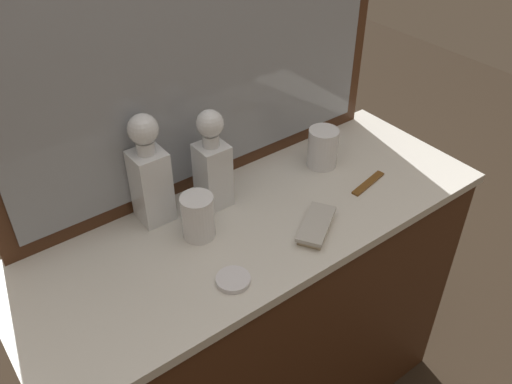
{
  "coord_description": "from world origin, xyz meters",
  "views": [
    {
      "loc": [
        -0.6,
        -0.8,
        1.67
      ],
      "look_at": [
        0.0,
        0.0,
        0.9
      ],
      "focal_mm": 37.96,
      "sensor_mm": 36.0,
      "label": 1
    }
  ],
  "objects": [
    {
      "name": "dresser",
      "position": [
        0.0,
        0.0,
        0.41
      ],
      "size": [
        1.21,
        0.45,
        0.82
      ],
      "color": "#472816",
      "rests_on": "ground_plane"
    },
    {
      "name": "dresser_mirror",
      "position": [
        0.0,
        0.21,
        1.2
      ],
      "size": [
        1.07,
        0.03,
        0.75
      ],
      "color": "#472816",
      "rests_on": "dresser"
    },
    {
      "name": "crystal_decanter_center",
      "position": [
        -0.05,
        0.11,
        0.92
      ],
      "size": [
        0.07,
        0.07,
        0.26
      ],
      "color": "white",
      "rests_on": "dresser"
    },
    {
      "name": "crystal_decanter_rear",
      "position": [
        -0.19,
        0.15,
        0.93
      ],
      "size": [
        0.08,
        0.08,
        0.28
      ],
      "color": "white",
      "rests_on": "dresser"
    },
    {
      "name": "crystal_tumbler_left",
      "position": [
        -0.14,
        0.03,
        0.87
      ],
      "size": [
        0.08,
        0.08,
        0.11
      ],
      "color": "white",
      "rests_on": "dresser"
    },
    {
      "name": "crystal_tumbler_far_left",
      "position": [
        0.28,
        0.08,
        0.87
      ],
      "size": [
        0.08,
        0.08,
        0.11
      ],
      "color": "white",
      "rests_on": "dresser"
    },
    {
      "name": "silver_brush_front",
      "position": [
        0.09,
        -0.12,
        0.83
      ],
      "size": [
        0.16,
        0.13,
        0.02
      ],
      "color": "#B7A88C",
      "rests_on": "dresser"
    },
    {
      "name": "porcelain_dish",
      "position": [
        -0.16,
        -0.14,
        0.83
      ],
      "size": [
        0.07,
        0.07,
        0.01
      ],
      "color": "silver",
      "rests_on": "dresser"
    },
    {
      "name": "tortoiseshell_comb",
      "position": [
        0.32,
        -0.07,
        0.82
      ],
      "size": [
        0.13,
        0.05,
        0.01
      ],
      "color": "brown",
      "rests_on": "dresser"
    }
  ]
}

